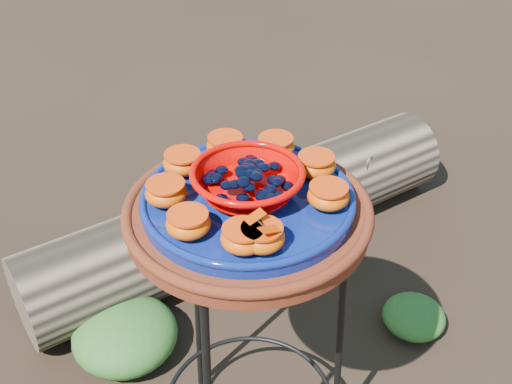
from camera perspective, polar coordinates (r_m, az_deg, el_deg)
plant_stand at (r=1.46m, az=-0.62°, el=-13.53°), size 0.44×0.44×0.70m
terracotta_saucer at (r=1.21m, az=-0.74°, el=-2.04°), size 0.46×0.46×0.04m
cobalt_plate at (r=1.19m, az=-0.75°, el=-0.83°), size 0.39×0.39×0.03m
red_bowl at (r=1.17m, az=-0.76°, el=0.77°), size 0.20×0.20×0.05m
glass_gems at (r=1.14m, az=-0.78°, el=2.44°), size 0.15×0.15×0.03m
orange_half_0 at (r=1.05m, az=0.53°, el=-4.05°), size 0.08×0.08×0.04m
orange_half_1 at (r=1.15m, az=6.43°, el=-0.36°), size 0.08×0.08×0.04m
orange_half_2 at (r=1.23m, az=5.35°, el=2.38°), size 0.08×0.08×0.04m
orange_half_3 at (r=1.28m, az=1.77°, el=4.05°), size 0.08×0.08×0.04m
orange_half_4 at (r=1.29m, az=-2.74°, el=4.12°), size 0.08×0.08×0.04m
orange_half_5 at (r=1.24m, az=-6.52°, el=2.59°), size 0.08×0.08×0.04m
orange_half_6 at (r=1.16m, az=-7.99°, el=-0.08°), size 0.08×0.08×0.04m
orange_half_7 at (r=1.09m, az=-6.04°, el=-2.82°), size 0.08×0.08×0.04m
orange_half_8 at (r=1.05m, az=-1.12°, el=-4.12°), size 0.08×0.08×0.04m
butterfly at (r=1.04m, az=0.54°, el=-2.88°), size 0.08×0.05×0.01m
driftwood_log at (r=2.15m, az=-0.81°, el=-2.02°), size 1.55×0.52×0.29m
foliage_right at (r=2.00m, az=13.87°, el=-10.63°), size 0.19×0.19×0.09m
foliage_back at (r=1.89m, az=-11.59°, el=-12.19°), size 0.30×0.30×0.15m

